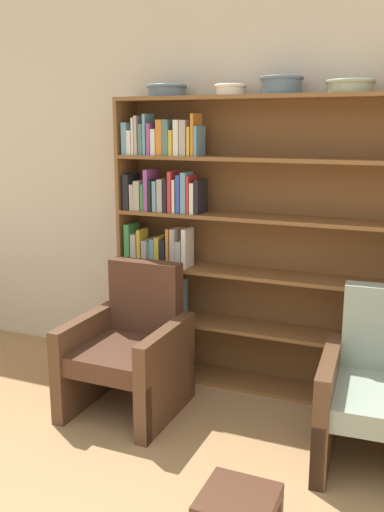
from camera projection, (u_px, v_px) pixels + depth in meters
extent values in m
cube|color=beige|center=(317.00, 184.00, 3.67)|extent=(12.00, 0.06, 2.75)
cube|color=brown|center=(129.00, 237.00, 4.09)|extent=(0.02, 0.30, 1.93)
cube|color=brown|center=(282.00, 97.00, 3.46)|extent=(2.15, 0.30, 0.02)
cube|color=brown|center=(272.00, 386.00, 3.88)|extent=(2.15, 0.30, 0.03)
cube|color=brown|center=(282.00, 245.00, 3.80)|extent=(2.15, 0.01, 1.93)
cube|color=#7F6B4C|center=(134.00, 344.00, 4.22)|extent=(0.02, 0.19, 0.27)
cube|color=#994C99|center=(136.00, 347.00, 4.19)|extent=(0.03, 0.14, 0.25)
cube|color=#B2A899|center=(141.00, 352.00, 4.20)|extent=(0.02, 0.18, 0.18)
cube|color=orange|center=(143.00, 353.00, 4.17)|extent=(0.03, 0.14, 0.18)
cube|color=#4C756B|center=(148.00, 349.00, 4.17)|extent=(0.03, 0.18, 0.24)
cube|color=white|center=(151.00, 353.00, 4.14)|extent=(0.03, 0.13, 0.21)
cube|color=#7F6B4C|center=(158.00, 353.00, 4.16)|extent=(0.04, 0.20, 0.20)
cube|color=black|center=(164.00, 355.00, 4.14)|extent=(0.04, 0.20, 0.18)
cube|color=red|center=(168.00, 356.00, 4.10)|extent=(0.04, 0.15, 0.20)
cube|color=#388C47|center=(173.00, 352.00, 4.07)|extent=(0.03, 0.14, 0.28)
cube|color=white|center=(177.00, 360.00, 4.06)|extent=(0.03, 0.13, 0.17)
cube|color=brown|center=(274.00, 330.00, 3.79)|extent=(2.15, 0.30, 0.03)
cube|color=#7F6B4C|center=(133.00, 297.00, 4.12)|extent=(0.04, 0.16, 0.22)
cube|color=#4C756B|center=(136.00, 302.00, 4.10)|extent=(0.02, 0.13, 0.16)
cube|color=red|center=(140.00, 299.00, 4.10)|extent=(0.03, 0.16, 0.20)
cube|color=white|center=(145.00, 295.00, 4.09)|extent=(0.03, 0.18, 0.26)
cube|color=orange|center=(147.00, 298.00, 4.07)|extent=(0.02, 0.15, 0.23)
cube|color=#669EB2|center=(152.00, 299.00, 4.07)|extent=(0.02, 0.18, 0.22)
cube|color=#388C47|center=(154.00, 300.00, 4.06)|extent=(0.02, 0.18, 0.21)
cube|color=#B2A899|center=(158.00, 302.00, 4.03)|extent=(0.04, 0.14, 0.20)
cube|color=#334CB2|center=(163.00, 304.00, 4.01)|extent=(0.03, 0.13, 0.18)
cube|color=gold|center=(168.00, 302.00, 4.00)|extent=(0.04, 0.14, 0.22)
cube|color=gold|center=(173.00, 304.00, 3.98)|extent=(0.04, 0.12, 0.20)
cube|color=#669EB2|center=(180.00, 299.00, 3.98)|extent=(0.04, 0.18, 0.27)
cube|color=brown|center=(276.00, 276.00, 3.71)|extent=(2.15, 0.30, 0.02)
cube|color=#388C47|center=(132.00, 242.00, 4.03)|extent=(0.04, 0.16, 0.27)
cube|color=#B2A899|center=(138.00, 247.00, 4.02)|extent=(0.04, 0.16, 0.21)
cube|color=gold|center=(142.00, 246.00, 3.98)|extent=(0.02, 0.13, 0.24)
cube|color=#B2A899|center=(150.00, 251.00, 4.01)|extent=(0.04, 0.20, 0.17)
cube|color=#4C756B|center=(152.00, 252.00, 3.96)|extent=(0.02, 0.13, 0.17)
cube|color=#669EB2|center=(158.00, 250.00, 3.98)|extent=(0.03, 0.20, 0.18)
cube|color=gold|center=(162.00, 250.00, 3.96)|extent=(0.03, 0.18, 0.20)
cube|color=black|center=(165.00, 252.00, 3.92)|extent=(0.04, 0.12, 0.18)
cube|color=orange|center=(172.00, 246.00, 3.92)|extent=(0.02, 0.18, 0.26)
cube|color=#B2A899|center=(177.00, 247.00, 3.91)|extent=(0.04, 0.19, 0.26)
cube|color=#B2A899|center=(182.00, 253.00, 3.89)|extent=(0.04, 0.17, 0.18)
cube|color=white|center=(188.00, 248.00, 3.86)|extent=(0.03, 0.15, 0.27)
cube|color=brown|center=(278.00, 219.00, 3.63)|extent=(2.15, 0.30, 0.02)
cube|color=black|center=(131.00, 191.00, 3.95)|extent=(0.04, 0.18, 0.24)
cube|color=#B2A899|center=(135.00, 197.00, 3.92)|extent=(0.03, 0.12, 0.18)
cube|color=#B2A899|center=(140.00, 195.00, 3.90)|extent=(0.04, 0.12, 0.20)
cube|color=#388C47|center=(147.00, 196.00, 3.92)|extent=(0.02, 0.18, 0.18)
cube|color=#994C99|center=(151.00, 190.00, 3.90)|extent=(0.03, 0.19, 0.28)
cube|color=black|center=(153.00, 195.00, 3.86)|extent=(0.02, 0.12, 0.21)
cube|color=#669EB2|center=(158.00, 196.00, 3.86)|extent=(0.03, 0.13, 0.21)
cube|color=#B2A899|center=(163.00, 195.00, 3.83)|extent=(0.04, 0.12, 0.22)
cube|color=black|center=(169.00, 196.00, 3.82)|extent=(0.03, 0.13, 0.22)
cube|color=red|center=(174.00, 191.00, 3.81)|extent=(0.03, 0.15, 0.27)
cube|color=white|center=(178.00, 196.00, 3.82)|extent=(0.02, 0.17, 0.22)
cube|color=#334CB2|center=(181.00, 194.00, 3.78)|extent=(0.03, 0.13, 0.25)
cube|color=#669EB2|center=(187.00, 193.00, 3.77)|extent=(0.04, 0.13, 0.27)
cube|color=red|center=(192.00, 194.00, 3.77)|extent=(0.02, 0.16, 0.25)
cube|color=white|center=(195.00, 198.00, 3.75)|extent=(0.03, 0.12, 0.20)
cube|color=black|center=(201.00, 196.00, 3.76)|extent=(0.03, 0.18, 0.22)
cube|color=brown|center=(280.00, 159.00, 3.54)|extent=(2.15, 0.30, 0.02)
cube|color=#669EB2|center=(129.00, 139.00, 3.86)|extent=(0.04, 0.14, 0.21)
cube|color=white|center=(135.00, 142.00, 3.88)|extent=(0.03, 0.20, 0.16)
cube|color=white|center=(136.00, 136.00, 3.82)|extent=(0.02, 0.13, 0.24)
cube|color=#B2A899|center=(141.00, 135.00, 3.84)|extent=(0.02, 0.17, 0.26)
cube|color=#4C756B|center=(145.00, 139.00, 3.82)|extent=(0.03, 0.16, 0.20)
cube|color=#669EB2|center=(149.00, 135.00, 3.80)|extent=(0.02, 0.15, 0.27)
cube|color=#994C99|center=(154.00, 139.00, 3.81)|extent=(0.03, 0.19, 0.21)
cube|color=white|center=(157.00, 142.00, 3.78)|extent=(0.03, 0.15, 0.17)
cube|color=orange|center=(162.00, 138.00, 3.75)|extent=(0.04, 0.12, 0.23)
cube|color=#4C756B|center=(170.00, 138.00, 3.75)|extent=(0.04, 0.16, 0.23)
cube|color=gold|center=(176.00, 143.00, 3.76)|extent=(0.02, 0.20, 0.16)
cube|color=white|center=(179.00, 138.00, 3.71)|extent=(0.04, 0.13, 0.23)
cube|color=#B2A899|center=(187.00, 138.00, 3.71)|extent=(0.04, 0.18, 0.23)
cube|color=gold|center=(193.00, 141.00, 3.70)|extent=(0.02, 0.18, 0.19)
cube|color=orange|center=(196.00, 135.00, 3.67)|extent=(0.02, 0.16, 0.27)
cube|color=#669EB2|center=(200.00, 141.00, 3.67)|extent=(0.02, 0.16, 0.19)
cylinder|color=slate|center=(167.00, 91.00, 3.74)|extent=(0.24, 0.24, 0.07)
torus|color=slate|center=(167.00, 86.00, 3.74)|extent=(0.27, 0.27, 0.02)
cylinder|color=silver|center=(231.00, 90.00, 3.57)|extent=(0.19, 0.19, 0.06)
torus|color=silver|center=(231.00, 86.00, 3.57)|extent=(0.21, 0.21, 0.02)
cylinder|color=slate|center=(282.00, 86.00, 3.45)|extent=(0.24, 0.24, 0.10)
torus|color=slate|center=(282.00, 78.00, 3.44)|extent=(0.27, 0.27, 0.02)
cylinder|color=gray|center=(350.00, 87.00, 3.29)|extent=(0.26, 0.26, 0.07)
torus|color=gray|center=(351.00, 82.00, 3.29)|extent=(0.29, 0.29, 0.02)
cube|color=brown|center=(143.00, 416.00, 3.16)|extent=(0.07, 0.07, 0.34)
cube|color=brown|center=(59.00, 397.00, 3.38)|extent=(0.07, 0.07, 0.34)
cube|color=brown|center=(188.00, 373.00, 3.71)|extent=(0.07, 0.07, 0.34)
cube|color=brown|center=(112.00, 359.00, 3.93)|extent=(0.07, 0.07, 0.34)
cube|color=#4C2D1E|center=(125.00, 354.00, 3.50)|extent=(0.48, 0.64, 0.12)
cube|color=#4C2D1E|center=(146.00, 299.00, 3.69)|extent=(0.48, 0.12, 0.50)
cube|color=brown|center=(166.00, 374.00, 3.41)|extent=(0.08, 0.68, 0.58)
cube|color=brown|center=(87.00, 359.00, 3.63)|extent=(0.08, 0.68, 0.58)
cube|color=brown|center=(318.00, 456.00, 2.78)|extent=(0.07, 0.07, 0.34)
cube|color=brown|center=(331.00, 401.00, 3.34)|extent=(0.07, 0.07, 0.34)
cube|color=gray|center=(384.00, 400.00, 2.92)|extent=(0.52, 0.67, 0.12)
cube|color=brown|center=(327.00, 406.00, 3.03)|extent=(0.13, 0.68, 0.58)
cube|color=brown|center=(219.00, 506.00, 2.50)|extent=(0.04, 0.04, 0.23)
cube|color=#4C2D1E|center=(238.00, 502.00, 2.30)|extent=(0.30, 0.30, 0.06)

